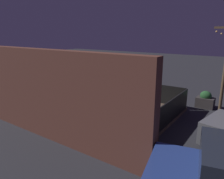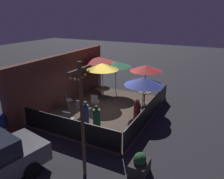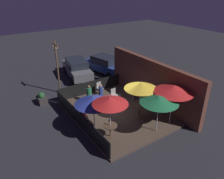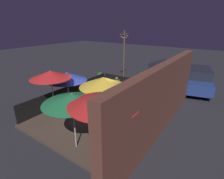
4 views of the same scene
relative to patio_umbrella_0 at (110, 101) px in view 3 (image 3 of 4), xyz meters
name	(u,v)px [view 3 (image 3 of 4)]	position (x,y,z in m)	size (l,w,h in m)	color
ground_plane	(116,114)	(-1.90, 1.69, -2.34)	(60.00, 60.00, 0.00)	#26262B
patio_deck	(116,113)	(-1.90, 1.69, -2.28)	(6.91, 5.37, 0.12)	#47382D
building_wall	(151,82)	(-1.90, 4.60, -0.80)	(8.51, 0.36, 3.10)	brown
fence_front	(79,118)	(-1.90, -0.95, -1.75)	(6.71, 0.05, 0.95)	black
fence_side_left	(91,87)	(-5.31, 1.69, -1.75)	(0.05, 5.17, 0.95)	black
patio_umbrella_0	(110,101)	(0.00, 0.00, 0.00)	(1.87, 1.87, 2.40)	#B2B2B7
patio_umbrella_1	(141,85)	(-0.63, 2.56, -0.05)	(1.98, 1.98, 2.38)	#B2B2B7
patio_umbrella_2	(174,89)	(0.85, 3.69, 0.01)	(2.26, 2.26, 2.42)	#B2B2B7
patio_umbrella_3	(93,100)	(-1.21, -0.31, -0.43)	(2.12, 2.12, 2.02)	#B2B2B7
patio_umbrella_4	(159,99)	(1.00, 2.45, -0.21)	(2.09, 2.09, 2.19)	#B2B2B7
dining_table_0	(110,128)	(0.00, 0.00, -1.65)	(0.76, 0.76, 0.74)	#4C3828
dining_table_1	(139,109)	(-0.63, 2.56, -1.62)	(0.89, 0.89, 0.76)	#4C3828
patio_chair_0	(100,88)	(-4.72, 2.13, -1.70)	(0.44, 0.44, 0.95)	gray
patio_chair_1	(133,92)	(-2.75, 3.74, -1.69)	(0.54, 0.54, 0.96)	gray
patio_chair_2	(114,94)	(-3.25, 2.44, -1.72)	(0.42, 0.42, 0.93)	gray
patio_chair_3	(120,101)	(-2.18, 2.21, -1.72)	(0.48, 0.48, 0.92)	gray
patron_0	(101,93)	(-3.87, 1.72, -1.67)	(0.41, 0.41, 1.22)	navy
patron_1	(89,94)	(-4.14, 0.93, -1.66)	(0.39, 0.39, 1.25)	#236642
patron_2	(83,111)	(-2.44, -0.44, -1.69)	(0.41, 0.41, 1.18)	maroon
planter_box	(42,99)	(-5.95, -1.88, -1.98)	(0.84, 0.58, 0.84)	#332D2D
light_post	(57,65)	(-6.85, -0.19, -0.09)	(1.10, 0.12, 4.04)	brown
parked_car_0	(77,68)	(-9.08, 2.35, -1.50)	(4.76, 2.48, 1.62)	#5B5B60
parked_car_1	(105,64)	(-8.48, 4.95, -1.50)	(4.61, 2.63, 1.62)	navy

